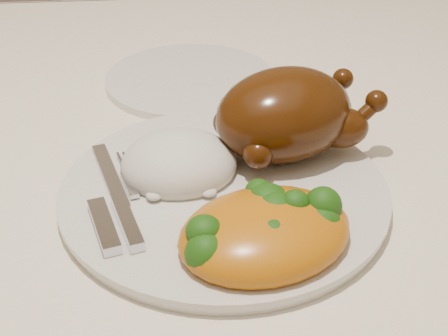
{
  "coord_description": "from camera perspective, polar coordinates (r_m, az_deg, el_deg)",
  "views": [
    {
      "loc": [
        0.11,
        -0.53,
        1.1
      ],
      "look_at": [
        0.16,
        -0.07,
        0.8
      ],
      "focal_mm": 50.0,
      "sensor_mm": 36.0,
      "label": 1
    }
  ],
  "objects": [
    {
      "name": "mac_and_cheese",
      "position": [
        0.49,
        4.36,
        -5.7
      ],
      "size": [
        0.17,
        0.15,
        0.05
      ],
      "rotation": [
        0.0,
        0.0,
        0.33
      ],
      "color": "#C9730C",
      "rests_on": "dinner_plate"
    },
    {
      "name": "dining_table",
      "position": [
        0.7,
        -13.51,
        -6.74
      ],
      "size": [
        1.6,
        0.9,
        0.76
      ],
      "color": "brown",
      "rests_on": "floor"
    },
    {
      "name": "side_plate",
      "position": [
        0.78,
        -3.05,
        8.09
      ],
      "size": [
        0.23,
        0.23,
        0.01
      ],
      "primitive_type": "cylinder",
      "rotation": [
        0.0,
        0.0,
        0.07
      ],
      "color": "silver",
      "rests_on": "tablecloth"
    },
    {
      "name": "cutlery",
      "position": [
        0.54,
        -9.82,
        -3.48
      ],
      "size": [
        0.06,
        0.17,
        0.01
      ],
      "rotation": [
        0.0,
        0.0,
        0.27
      ],
      "color": "silver",
      "rests_on": "dinner_plate"
    },
    {
      "name": "rice_mound",
      "position": [
        0.58,
        -4.15,
        0.35
      ],
      "size": [
        0.11,
        0.1,
        0.06
      ],
      "rotation": [
        0.0,
        0.0,
        0.02
      ],
      "color": "white",
      "rests_on": "dinner_plate"
    },
    {
      "name": "tablecloth",
      "position": [
        0.65,
        -14.33,
        -1.8
      ],
      "size": [
        1.73,
        1.03,
        0.18
      ],
      "color": "white",
      "rests_on": "dining_table"
    },
    {
      "name": "dinner_plate",
      "position": [
        0.57,
        -0.0,
        -2.22
      ],
      "size": [
        0.36,
        0.36,
        0.01
      ],
      "primitive_type": "cylinder",
      "rotation": [
        0.0,
        0.0,
        0.27
      ],
      "color": "silver",
      "rests_on": "tablecloth"
    },
    {
      "name": "roast_chicken",
      "position": [
        0.6,
        5.85,
        4.95
      ],
      "size": [
        0.18,
        0.15,
        0.09
      ],
      "rotation": [
        0.0,
        0.0,
        0.36
      ],
      "color": "#3F1D06",
      "rests_on": "dinner_plate"
    }
  ]
}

